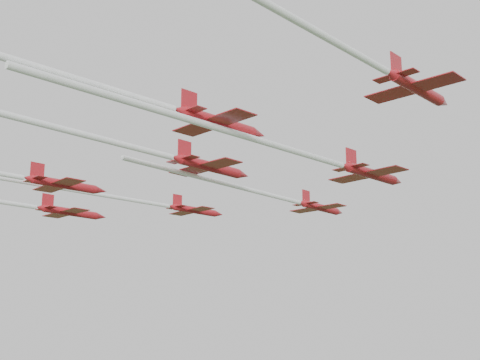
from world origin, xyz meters
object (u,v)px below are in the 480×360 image
Objects in this scene: jet_lead at (284,199)px; jet_row2_left at (77,191)px; jet_row3_right at (282,12)px; jet_row3_mid at (150,151)px; jet_row2_right at (311,156)px; jet_row4_right at (143,99)px.

jet_row2_left is (-17.82, -21.59, -0.19)m from jet_lead.
jet_lead is at bearing 128.63° from jet_row3_right.
jet_row2_left is 1.49× the size of jet_row3_mid.
jet_row2_left is 19.82m from jet_row3_mid.
jet_lead reaches higher than jet_row2_right.
jet_lead is at bearing 115.57° from jet_row4_right.
jet_row3_right reaches higher than jet_row2_right.
jet_row2_right is (16.38, -18.73, -0.89)m from jet_lead.
jet_lead is 49.33m from jet_row3_right.
jet_lead is 26.94m from jet_row3_mid.
jet_row2_right is (34.20, 2.86, -0.70)m from jet_row2_left.
jet_row2_left is 0.99× the size of jet_row3_right.
jet_row4_right is (-3.24, -20.40, 0.90)m from jet_row2_right.
jet_row3_right reaches higher than jet_row4_right.
jet_row2_left is 1.37× the size of jet_row2_right.
jet_row3_right is 15.22m from jet_row4_right.
jet_lead is 1.00× the size of jet_row4_right.
jet_row2_right is at bearing 122.21° from jet_row3_right.
jet_lead is 0.63× the size of jet_row2_left.
jet_row3_right reaches higher than jet_lead.
jet_row3_mid is 30.14m from jet_row3_right.
jet_lead is 24.90m from jet_row2_right.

